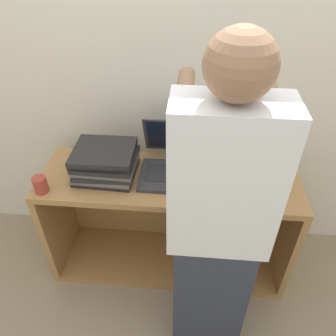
% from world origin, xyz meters
% --- Properties ---
extents(ground_plane, '(12.00, 12.00, 0.00)m').
position_xyz_m(ground_plane, '(0.00, 0.00, 0.00)').
color(ground_plane, gray).
extents(wall_back, '(8.00, 0.05, 2.40)m').
position_xyz_m(wall_back, '(0.00, 0.57, 1.20)').
color(wall_back, silver).
rests_on(wall_back, ground_plane).
extents(cart, '(1.43, 0.47, 0.73)m').
position_xyz_m(cart, '(0.00, 0.30, 0.36)').
color(cart, '#A87A47').
rests_on(cart, ground_plane).
extents(laptop_open, '(0.32, 0.39, 0.28)m').
position_xyz_m(laptop_open, '(0.00, 0.30, 0.78)').
color(laptop_open, '#333338').
rests_on(laptop_open, cart).
extents(laptop_stack_left, '(0.34, 0.30, 0.17)m').
position_xyz_m(laptop_stack_left, '(-0.34, 0.23, 0.81)').
color(laptop_stack_left, '#232326').
rests_on(laptop_stack_left, cart).
extents(laptop_stack_right, '(0.34, 0.29, 0.12)m').
position_xyz_m(laptop_stack_right, '(0.35, 0.23, 0.79)').
color(laptop_stack_right, gray).
rests_on(laptop_stack_right, cart).
extents(person, '(0.40, 0.53, 1.64)m').
position_xyz_m(person, '(0.24, -0.22, 0.83)').
color(person, '#2D3342').
rests_on(person, ground_plane).
extents(mug, '(0.07, 0.07, 0.09)m').
position_xyz_m(mug, '(-0.65, 0.07, 0.77)').
color(mug, '#9E382D').
rests_on(mug, cart).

